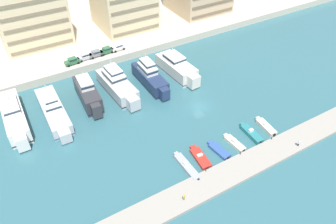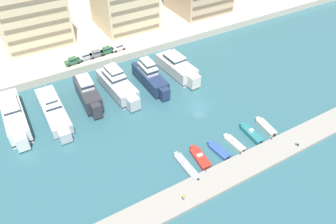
{
  "view_description": "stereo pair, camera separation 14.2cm",
  "coord_description": "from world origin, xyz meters",
  "px_view_note": "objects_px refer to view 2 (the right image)",
  "views": [
    {
      "loc": [
        -37.24,
        -48.55,
        49.36
      ],
      "look_at": [
        -8.92,
        -0.51,
        2.5
      ],
      "focal_mm": 35.0,
      "sensor_mm": 36.0,
      "label": 1
    },
    {
      "loc": [
        -37.12,
        -48.63,
        49.36
      ],
      "look_at": [
        -8.92,
        -0.51,
        2.5
      ],
      "focal_mm": 35.0,
      "sensor_mm": 36.0,
      "label": 2
    }
  ],
  "objects_px": {
    "car_silver_left": "(85,56)",
    "car_white_center": "(118,47)",
    "motorboat_cream_center_left": "(234,143)",
    "motorboat_red_left": "(200,158)",
    "yacht_navy_center": "(150,77)",
    "yacht_ivory_center_right": "(177,68)",
    "car_grey_mid_left": "(96,53)",
    "pedestrian_near_edge": "(299,143)",
    "car_green_center_left": "(107,50)",
    "yacht_silver_center_left": "(117,85)",
    "motorboat_cream_center_right": "(266,127)",
    "pedestrian_mid_deck": "(184,197)",
    "yacht_silver_left": "(53,109)",
    "motorboat_blue_mid_left": "(219,150)",
    "motorboat_teal_center": "(251,134)",
    "yacht_charcoal_mid_left": "(88,93)",
    "car_green_far_left": "(73,61)",
    "motorboat_grey_far_left": "(186,166)",
    "yacht_white_far_left": "(14,116)"
  },
  "relations": [
    {
      "from": "pedestrian_mid_deck",
      "to": "motorboat_teal_center",
      "type": "bearing_deg",
      "value": 17.81
    },
    {
      "from": "yacht_silver_center_left",
      "to": "motorboat_red_left",
      "type": "xyz_separation_m",
      "value": [
        5.11,
        -28.85,
        -2.01
      ]
    },
    {
      "from": "yacht_silver_left",
      "to": "motorboat_blue_mid_left",
      "type": "bearing_deg",
      "value": -47.48
    },
    {
      "from": "motorboat_grey_far_left",
      "to": "pedestrian_mid_deck",
      "type": "bearing_deg",
      "value": -126.3
    },
    {
      "from": "yacht_silver_center_left",
      "to": "pedestrian_near_edge",
      "type": "height_order",
      "value": "yacht_silver_center_left"
    },
    {
      "from": "yacht_ivory_center_right",
      "to": "pedestrian_mid_deck",
      "type": "distance_m",
      "value": 40.68
    },
    {
      "from": "motorboat_grey_far_left",
      "to": "yacht_ivory_center_right",
      "type": "bearing_deg",
      "value": 61.61
    },
    {
      "from": "yacht_ivory_center_right",
      "to": "pedestrian_near_edge",
      "type": "bearing_deg",
      "value": -79.07
    },
    {
      "from": "motorboat_red_left",
      "to": "pedestrian_near_edge",
      "type": "xyz_separation_m",
      "value": [
        18.98,
        -7.82,
        1.24
      ]
    },
    {
      "from": "car_silver_left",
      "to": "car_green_center_left",
      "type": "height_order",
      "value": "same"
    },
    {
      "from": "yacht_white_far_left",
      "to": "car_white_center",
      "type": "bearing_deg",
      "value": 25.72
    },
    {
      "from": "yacht_silver_center_left",
      "to": "car_green_far_left",
      "type": "height_order",
      "value": "yacht_silver_center_left"
    },
    {
      "from": "yacht_white_far_left",
      "to": "pedestrian_near_edge",
      "type": "xyz_separation_m",
      "value": [
        48.52,
        -37.38,
        -0.54
      ]
    },
    {
      "from": "motorboat_cream_center_right",
      "to": "car_silver_left",
      "type": "height_order",
      "value": "car_silver_left"
    },
    {
      "from": "yacht_navy_center",
      "to": "car_green_far_left",
      "type": "distance_m",
      "value": 22.17
    },
    {
      "from": "yacht_white_far_left",
      "to": "car_silver_left",
      "type": "distance_m",
      "value": 26.63
    },
    {
      "from": "motorboat_grey_far_left",
      "to": "car_green_far_left",
      "type": "height_order",
      "value": "car_green_far_left"
    },
    {
      "from": "motorboat_teal_center",
      "to": "motorboat_red_left",
      "type": "bearing_deg",
      "value": 179.99
    },
    {
      "from": "motorboat_teal_center",
      "to": "car_silver_left",
      "type": "height_order",
      "value": "car_silver_left"
    },
    {
      "from": "motorboat_blue_mid_left",
      "to": "car_green_far_left",
      "type": "xyz_separation_m",
      "value": [
        -15.88,
        44.49,
        2.81
      ]
    },
    {
      "from": "car_green_far_left",
      "to": "yacht_silver_left",
      "type": "bearing_deg",
      "value": -121.52
    },
    {
      "from": "motorboat_blue_mid_left",
      "to": "yacht_ivory_center_right",
      "type": "bearing_deg",
      "value": 75.21
    },
    {
      "from": "car_grey_mid_left",
      "to": "pedestrian_near_edge",
      "type": "height_order",
      "value": "car_grey_mid_left"
    },
    {
      "from": "pedestrian_mid_deck",
      "to": "car_green_far_left",
      "type": "bearing_deg",
      "value": 93.53
    },
    {
      "from": "yacht_navy_center",
      "to": "motorboat_teal_center",
      "type": "distance_m",
      "value": 29.58
    },
    {
      "from": "car_grey_mid_left",
      "to": "car_white_center",
      "type": "relative_size",
      "value": 0.99
    },
    {
      "from": "yacht_white_far_left",
      "to": "motorboat_red_left",
      "type": "relative_size",
      "value": 2.91
    },
    {
      "from": "motorboat_red_left",
      "to": "car_white_center",
      "type": "distance_m",
      "value": 45.07
    },
    {
      "from": "car_grey_mid_left",
      "to": "car_green_center_left",
      "type": "relative_size",
      "value": 0.99
    },
    {
      "from": "yacht_silver_left",
      "to": "motorboat_cream_center_left",
      "type": "distance_m",
      "value": 41.13
    },
    {
      "from": "motorboat_blue_mid_left",
      "to": "car_green_center_left",
      "type": "relative_size",
      "value": 1.42
    },
    {
      "from": "motorboat_cream_center_left",
      "to": "yacht_charcoal_mid_left",
      "type": "bearing_deg",
      "value": 125.68
    },
    {
      "from": "car_silver_left",
      "to": "car_white_center",
      "type": "height_order",
      "value": "same"
    },
    {
      "from": "yacht_silver_left",
      "to": "yacht_charcoal_mid_left",
      "type": "xyz_separation_m",
      "value": [
        8.79,
        1.18,
        0.44
      ]
    },
    {
      "from": "yacht_ivory_center_right",
      "to": "car_grey_mid_left",
      "type": "bearing_deg",
      "value": 135.15
    },
    {
      "from": "motorboat_red_left",
      "to": "motorboat_teal_center",
      "type": "height_order",
      "value": "motorboat_teal_center"
    },
    {
      "from": "yacht_navy_center",
      "to": "motorboat_cream_center_right",
      "type": "height_order",
      "value": "yacht_navy_center"
    },
    {
      "from": "yacht_navy_center",
      "to": "car_silver_left",
      "type": "distance_m",
      "value": 20.33
    },
    {
      "from": "yacht_silver_left",
      "to": "motorboat_grey_far_left",
      "type": "relative_size",
      "value": 2.43
    },
    {
      "from": "yacht_ivory_center_right",
      "to": "car_grey_mid_left",
      "type": "xyz_separation_m",
      "value": [
        -16.51,
        16.42,
        0.98
      ]
    },
    {
      "from": "yacht_ivory_center_right",
      "to": "car_green_far_left",
      "type": "distance_m",
      "value": 28.32
    },
    {
      "from": "yacht_silver_left",
      "to": "pedestrian_mid_deck",
      "type": "bearing_deg",
      "value": -69.34
    },
    {
      "from": "motorboat_teal_center",
      "to": "car_green_center_left",
      "type": "bearing_deg",
      "value": 108.06
    },
    {
      "from": "yacht_charcoal_mid_left",
      "to": "motorboat_cream_center_left",
      "type": "xyz_separation_m",
      "value": [
        21.1,
        -29.4,
        -1.97
      ]
    },
    {
      "from": "yacht_ivory_center_right",
      "to": "yacht_navy_center",
      "type": "bearing_deg",
      "value": -176.91
    },
    {
      "from": "yacht_navy_center",
      "to": "yacht_ivory_center_right",
      "type": "height_order",
      "value": "yacht_navy_center"
    },
    {
      "from": "motorboat_cream_center_left",
      "to": "motorboat_red_left",
      "type": "bearing_deg",
      "value": 177.8
    },
    {
      "from": "car_green_center_left",
      "to": "pedestrian_mid_deck",
      "type": "bearing_deg",
      "value": -97.69
    },
    {
      "from": "yacht_white_far_left",
      "to": "pedestrian_mid_deck",
      "type": "bearing_deg",
      "value": -59.8
    },
    {
      "from": "motorboat_cream_center_right",
      "to": "yacht_ivory_center_right",
      "type": "bearing_deg",
      "value": 101.19
    }
  ]
}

